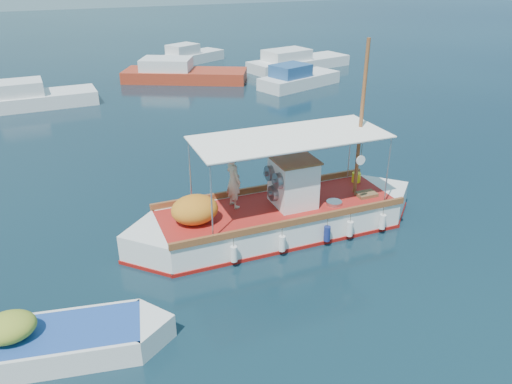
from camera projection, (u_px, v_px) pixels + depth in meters
name	position (u px, v px, depth m)	size (l,w,h in m)	color
ground	(290.00, 227.00, 16.57)	(160.00, 160.00, 0.00)	black
fishing_caique	(276.00, 217.00, 16.08)	(10.13, 2.85, 6.18)	white
dinghy	(46.00, 345.00, 11.16)	(5.61, 2.26, 1.39)	white
bg_boat_nw	(35.00, 99.00, 29.52)	(6.63, 2.72, 1.80)	silver
bg_boat_n	(181.00, 74.00, 35.52)	(8.98, 6.27, 1.80)	#A5311B
bg_boat_ne	(297.00, 80.00, 33.98)	(6.33, 4.07, 1.80)	silver
bg_boat_e	(296.00, 63.00, 39.30)	(8.89, 4.47, 1.80)	silver
bg_boat_far_n	(190.00, 57.00, 41.51)	(6.15, 4.53, 1.80)	silver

